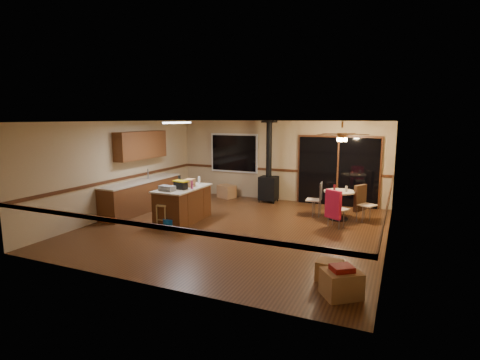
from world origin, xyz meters
The scene contains 35 objects.
floor centered at (0.00, 0.00, 0.00)m, with size 7.00×7.00×0.00m, color #4C2A15.
ceiling centered at (0.00, 0.00, 2.60)m, with size 7.00×7.00×0.00m, color silver.
wall_back centered at (0.00, 3.50, 1.30)m, with size 7.00×7.00×0.00m, color tan.
wall_front centered at (0.00, -3.50, 1.30)m, with size 7.00×7.00×0.00m, color tan.
wall_left centered at (-3.50, 0.00, 1.30)m, with size 7.00×7.00×0.00m, color tan.
wall_right centered at (3.50, 0.00, 1.30)m, with size 7.00×7.00×0.00m, color tan.
chair_rail centered at (0.00, 0.00, 1.00)m, with size 7.00×7.00×0.08m, color #452211, non-canonical shape.
window centered at (-1.60, 3.45, 1.50)m, with size 1.72×0.10×1.32m, color black.
sliding_door centered at (1.90, 3.45, 1.05)m, with size 2.52×0.10×2.10m, color black.
lower_cabinets centered at (-3.20, 0.50, 0.43)m, with size 0.60×3.00×0.86m, color #5B3017.
countertop centered at (-3.20, 0.50, 0.88)m, with size 0.64×3.04×0.04m, color #C1B196.
upper_cabinets centered at (-3.33, 0.70, 1.90)m, with size 0.35×2.00×0.80m, color #5B3017.
kitchen_island centered at (-1.50, 0.00, 0.45)m, with size 0.88×1.68×0.90m.
wood_stove centered at (-0.20, 3.05, 0.73)m, with size 0.55×0.50×2.52m.
ceiling_fan centered at (2.22, 1.80, 2.21)m, with size 0.24×0.24×0.55m.
fluorescent_strip centered at (-1.80, 0.30, 2.56)m, with size 0.10×1.20×0.04m, color white.
toolbox_grey centered at (-1.62, -0.53, 0.96)m, with size 0.40×0.22×0.12m, color slate.
toolbox_black centered at (-1.42, -0.21, 0.99)m, with size 0.34×0.18×0.19m, color black.
toolbox_yellow_lid centered at (-1.42, -0.21, 1.10)m, with size 0.39×0.21×0.03m, color gold.
box_on_island centered at (-1.42, 0.19, 1.00)m, with size 0.22×0.29×0.20m, color #A47549.
bottle_dark centered at (-1.80, 0.32, 1.03)m, with size 0.07×0.07×0.26m, color black.
bottle_pink centered at (-1.18, -0.06, 1.00)m, with size 0.07×0.07×0.21m, color #D84C8C.
bottle_white centered at (-1.42, 0.72, 1.00)m, with size 0.06×0.06×0.19m, color white.
bar_stool centered at (-1.61, -0.71, 0.30)m, with size 0.33×0.33×0.60m, color tan.
blue_bucket centered at (-1.44, -0.74, 0.13)m, with size 0.30×0.30×0.25m, color #0D54B7.
dining_table centered at (2.22, 1.80, 0.53)m, with size 0.81×0.81×0.78m.
glass_red centered at (2.07, 1.90, 0.85)m, with size 0.05×0.05×0.15m, color #590C14.
glass_cream centered at (2.40, 1.75, 0.86)m, with size 0.07×0.07×0.15m, color beige.
chair_left centered at (1.63, 1.91, 0.59)m, with size 0.44×0.43×0.51m.
chair_near centered at (2.23, 0.94, 0.60)m, with size 0.59×0.61×0.70m.
chair_right centered at (2.76, 1.93, 0.60)m, with size 0.60×0.59×0.70m.
box_under_window centered at (-1.72, 3.10, 0.22)m, with size 0.54×0.43×0.43m, color #A47549.
box_corner_a centered at (2.97, -2.66, 0.20)m, with size 0.54×0.45×0.41m, color #A47549.
box_corner_b centered at (2.70, -2.13, 0.17)m, with size 0.41×0.35×0.33m, color #A47549.
box_small_red centered at (2.97, -2.66, 0.45)m, with size 0.32×0.26×0.08m, color maroon.
Camera 1 is at (3.70, -8.15, 2.68)m, focal length 28.00 mm.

